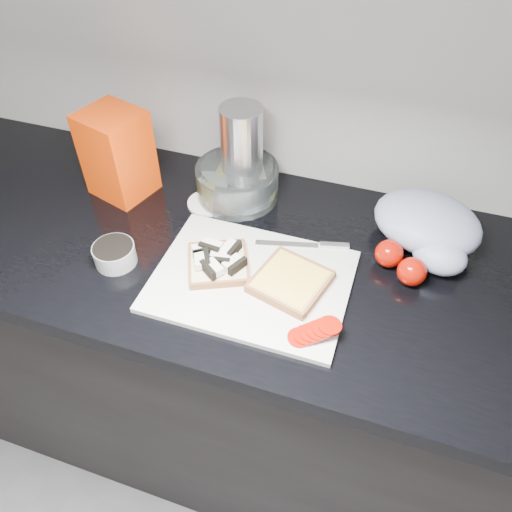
{
  "coord_description": "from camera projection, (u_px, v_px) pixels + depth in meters",
  "views": [
    {
      "loc": [
        0.27,
        0.46,
        1.68
      ],
      "look_at": [
        0.04,
        1.14,
        0.95
      ],
      "focal_mm": 35.0,
      "sensor_mm": 36.0,
      "label": 1
    }
  ],
  "objects": [
    {
      "name": "cutting_board",
      "position": [
        251.0,
        281.0,
        1.03
      ],
      "size": [
        0.4,
        0.3,
        0.01
      ],
      "primitive_type": "cube",
      "color": "silver",
      "rests_on": "countertop"
    },
    {
      "name": "bread_bag",
      "position": [
        118.0,
        154.0,
        1.18
      ],
      "size": [
        0.16,
        0.16,
        0.21
      ],
      "primitive_type": "cube",
      "rotation": [
        0.0,
        0.0,
        -0.29
      ],
      "color": "#EF2D03",
      "rests_on": "countertop"
    },
    {
      "name": "glass_bowl",
      "position": [
        237.0,
        182.0,
        1.21
      ],
      "size": [
        0.2,
        0.2,
        0.08
      ],
      "rotation": [
        0.0,
        0.0,
        0.07
      ],
      "color": "silver",
      "rests_on": "countertop"
    },
    {
      "name": "steel_canister",
      "position": [
        242.0,
        154.0,
        1.16
      ],
      "size": [
        0.1,
        0.1,
        0.24
      ],
      "primitive_type": "cylinder",
      "color": "#B9B9BE",
      "rests_on": "countertop"
    },
    {
      "name": "grocery_bag",
      "position": [
        429.0,
        227.0,
        1.09
      ],
      "size": [
        0.28,
        0.26,
        0.1
      ],
      "rotation": [
        0.0,
        0.0,
        -0.28
      ],
      "color": "#94A0B6",
      "rests_on": "countertop"
    },
    {
      "name": "bread_left",
      "position": [
        218.0,
        262.0,
        1.05
      ],
      "size": [
        0.17,
        0.17,
        0.04
      ],
      "rotation": [
        0.0,
        0.0,
        0.43
      ],
      "color": "beige",
      "rests_on": "cutting_board"
    },
    {
      "name": "tub_lid",
      "position": [
        208.0,
        203.0,
        1.22
      ],
      "size": [
        0.12,
        0.12,
        0.01
      ],
      "primitive_type": "cylinder",
      "rotation": [
        0.0,
        0.0,
        0.19
      ],
      "color": "silver",
      "rests_on": "countertop"
    },
    {
      "name": "base_cabinet",
      "position": [
        251.0,
        365.0,
        1.44
      ],
      "size": [
        3.5,
        0.6,
        0.86
      ],
      "primitive_type": "cube",
      "color": "black",
      "rests_on": "ground"
    },
    {
      "name": "seed_tub",
      "position": [
        114.0,
        253.0,
        1.06
      ],
      "size": [
        0.09,
        0.09,
        0.05
      ],
      "color": "#919595",
      "rests_on": "countertop"
    },
    {
      "name": "tomato_slices",
      "position": [
        315.0,
        332.0,
        0.92
      ],
      "size": [
        0.1,
        0.09,
        0.02
      ],
      "rotation": [
        0.0,
        0.0,
        0.11
      ],
      "color": "#9D0F03",
      "rests_on": "cutting_board"
    },
    {
      "name": "countertop",
      "position": [
        249.0,
        256.0,
        1.12
      ],
      "size": [
        3.5,
        0.64,
        0.04
      ],
      "primitive_type": "cube",
      "color": "black",
      "rests_on": "base_cabinet"
    },
    {
      "name": "bread_right",
      "position": [
        291.0,
        282.0,
        1.01
      ],
      "size": [
        0.17,
        0.17,
        0.02
      ],
      "rotation": [
        0.0,
        0.0,
        -0.27
      ],
      "color": "beige",
      "rests_on": "cutting_board"
    },
    {
      "name": "whole_tomatoes",
      "position": [
        400.0,
        262.0,
        1.04
      ],
      "size": [
        0.11,
        0.1,
        0.06
      ],
      "rotation": [
        0.0,
        0.0,
        -0.31
      ],
      "color": "#9D0F03",
      "rests_on": "countertop"
    },
    {
      "name": "knife",
      "position": [
        314.0,
        245.0,
        1.1
      ],
      "size": [
        0.2,
        0.06,
        0.01
      ],
      "rotation": [
        0.0,
        0.0,
        0.25
      ],
      "color": "silver",
      "rests_on": "cutting_board"
    }
  ]
}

